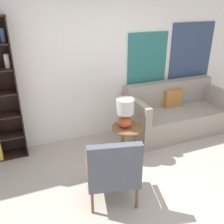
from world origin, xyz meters
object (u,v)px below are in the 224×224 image
(table_lamp, at_px, (125,112))
(armchair, at_px, (113,170))
(couch, at_px, (175,114))
(side_table, at_px, (128,130))

(table_lamp, bearing_deg, armchair, -121.81)
(couch, relative_size, table_lamp, 3.92)
(table_lamp, bearing_deg, couch, 17.67)
(armchair, xyz_separation_m, side_table, (0.63, 0.92, -0.06))
(armchair, xyz_separation_m, table_lamp, (0.59, 0.95, 0.27))
(side_table, distance_m, table_lamp, 0.33)
(armchair, relative_size, couch, 0.50)
(side_table, bearing_deg, table_lamp, 142.90)
(armchair, bearing_deg, table_lamp, 58.19)
(couch, height_order, table_lamp, table_lamp)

